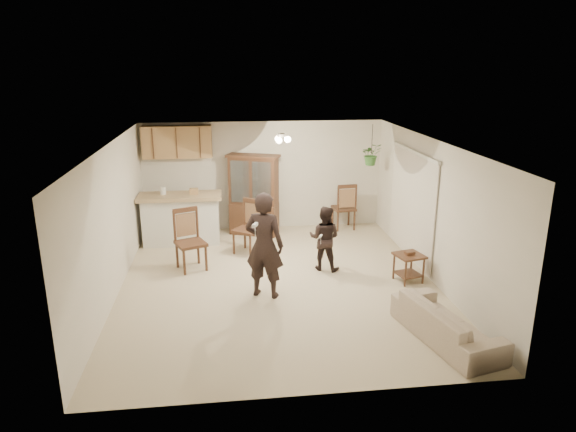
{
  "coord_description": "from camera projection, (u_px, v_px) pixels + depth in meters",
  "views": [
    {
      "loc": [
        -0.85,
        -8.38,
        3.78
      ],
      "look_at": [
        0.22,
        0.4,
        1.12
      ],
      "focal_mm": 32.0,
      "sensor_mm": 36.0,
      "label": 1
    }
  ],
  "objects": [
    {
      "name": "china_hutch",
      "position": [
        254.0,
        196.0,
        11.52
      ],
      "size": [
        1.24,
        0.84,
        1.82
      ],
      "rotation": [
        0.0,
        0.0,
        -0.38
      ],
      "color": "#392414",
      "rests_on": "floor"
    },
    {
      "name": "chair_hutch_left",
      "position": [
        247.0,
        238.0,
        10.51
      ],
      "size": [
        0.68,
        0.68,
        1.1
      ],
      "rotation": [
        0.0,
        0.0,
        -0.64
      ],
      "color": "#392414",
      "rests_on": "floor"
    },
    {
      "name": "chair_bar",
      "position": [
        191.0,
        253.0,
        9.67
      ],
      "size": [
        0.67,
        0.67,
        1.16
      ],
      "rotation": [
        0.0,
        0.0,
        0.39
      ],
      "color": "#392414",
      "rests_on": "floor"
    },
    {
      "name": "wall_back",
      "position": [
        264.0,
        176.0,
        11.88
      ],
      "size": [
        5.5,
        0.02,
        2.5
      ],
      "primitive_type": "cube",
      "color": "beige",
      "rests_on": "ground"
    },
    {
      "name": "side_table",
      "position": [
        409.0,
        267.0,
        9.14
      ],
      "size": [
        0.56,
        0.56,
        0.57
      ],
      "rotation": [
        0.0,
        0.0,
        0.25
      ],
      "color": "#392414",
      "rests_on": "floor"
    },
    {
      "name": "upper_cabinets",
      "position": [
        177.0,
        142.0,
        11.24
      ],
      "size": [
        1.5,
        0.34,
        0.7
      ],
      "primitive_type": "cube",
      "color": "olive",
      "rests_on": "wall_back"
    },
    {
      "name": "chair_hutch_right",
      "position": [
        343.0,
        216.0,
        12.07
      ],
      "size": [
        0.53,
        0.53,
        1.11
      ],
      "rotation": [
        0.0,
        0.0,
        3.24
      ],
      "color": "#392414",
      "rests_on": "floor"
    },
    {
      "name": "controller_adult",
      "position": [
        255.0,
        225.0,
        7.88
      ],
      "size": [
        0.11,
        0.16,
        0.05
      ],
      "primitive_type": "cube",
      "rotation": [
        0.0,
        0.0,
        2.73
      ],
      "color": "white",
      "rests_on": "adult"
    },
    {
      "name": "floor",
      "position": [
        278.0,
        283.0,
        9.15
      ],
      "size": [
        6.5,
        6.5,
        0.0
      ],
      "primitive_type": "plane",
      "color": "beige",
      "rests_on": "ground"
    },
    {
      "name": "wall_left",
      "position": [
        112.0,
        222.0,
        8.47
      ],
      "size": [
        0.02,
        6.5,
        2.5
      ],
      "primitive_type": "cube",
      "color": "beige",
      "rests_on": "ground"
    },
    {
      "name": "breakfast_bar",
      "position": [
        181.0,
        221.0,
        11.02
      ],
      "size": [
        1.6,
        0.55,
        1.0
      ],
      "primitive_type": "cube",
      "color": "silver",
      "rests_on": "floor"
    },
    {
      "name": "hanging_plant",
      "position": [
        371.0,
        154.0,
        11.16
      ],
      "size": [
        0.43,
        0.37,
        0.48
      ],
      "primitive_type": "imported",
      "color": "#2B5D25",
      "rests_on": "ceiling"
    },
    {
      "name": "ceiling_fixture",
      "position": [
        282.0,
        139.0,
        9.62
      ],
      "size": [
        0.36,
        0.36,
        0.2
      ],
      "primitive_type": null,
      "color": "#FFE4BF",
      "rests_on": "ceiling"
    },
    {
      "name": "ceiling",
      "position": [
        277.0,
        143.0,
        8.43
      ],
      "size": [
        5.5,
        6.5,
        0.02
      ],
      "primitive_type": "cube",
      "color": "silver",
      "rests_on": "wall_back"
    },
    {
      "name": "wall_front",
      "position": [
        308.0,
        299.0,
        5.7
      ],
      "size": [
        5.5,
        0.02,
        2.5
      ],
      "primitive_type": "cube",
      "color": "beige",
      "rests_on": "ground"
    },
    {
      "name": "adult",
      "position": [
        264.0,
        245.0,
        8.4
      ],
      "size": [
        0.77,
        0.66,
        1.8
      ],
      "primitive_type": "imported",
      "rotation": [
        0.0,
        0.0,
        2.73
      ],
      "color": "black",
      "rests_on": "floor"
    },
    {
      "name": "child",
      "position": [
        324.0,
        235.0,
        9.57
      ],
      "size": [
        0.81,
        0.74,
        1.35
      ],
      "primitive_type": "imported",
      "rotation": [
        0.0,
        0.0,
        2.72
      ],
      "color": "black",
      "rests_on": "floor"
    },
    {
      "name": "wall_right",
      "position": [
        432.0,
        210.0,
        9.11
      ],
      "size": [
        0.02,
        6.5,
        2.5
      ],
      "primitive_type": "cube",
      "color": "beige",
      "rests_on": "ground"
    },
    {
      "name": "controller_child",
      "position": [
        321.0,
        236.0,
        9.28
      ],
      "size": [
        0.07,
        0.11,
        0.03
      ],
      "primitive_type": "cube",
      "rotation": [
        0.0,
        0.0,
        2.72
      ],
      "color": "white",
      "rests_on": "child"
    },
    {
      "name": "sofa",
      "position": [
        447.0,
        316.0,
        7.18
      ],
      "size": [
        1.14,
        1.99,
        0.73
      ],
      "primitive_type": "imported",
      "rotation": [
        0.0,
        0.0,
        1.8
      ],
      "color": "beige",
      "rests_on": "floor"
    },
    {
      "name": "vertical_blinds",
      "position": [
        411.0,
        205.0,
        10.0
      ],
      "size": [
        0.06,
        2.3,
        2.1
      ],
      "primitive_type": null,
      "color": "beige",
      "rests_on": "wall_right"
    },
    {
      "name": "bar_top",
      "position": [
        180.0,
        196.0,
        10.86
      ],
      "size": [
        1.75,
        0.7,
        0.08
      ],
      "primitive_type": "cube",
      "color": "tan",
      "rests_on": "breakfast_bar"
    },
    {
      "name": "plant_cord",
      "position": [
        372.0,
        139.0,
        11.07
      ],
      "size": [
        0.01,
        0.01,
        0.65
      ],
      "primitive_type": "cylinder",
      "color": "black",
      "rests_on": "ceiling"
    }
  ]
}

